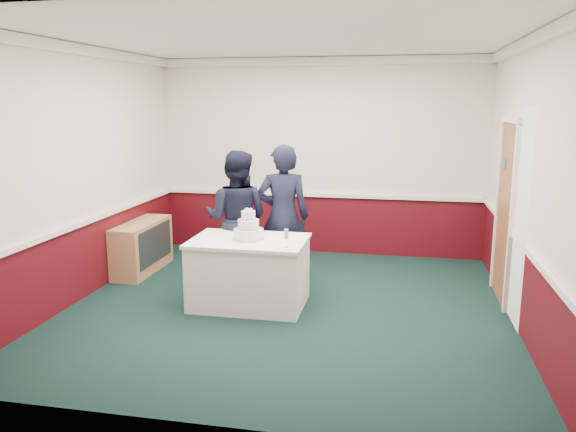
% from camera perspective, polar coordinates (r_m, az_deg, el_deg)
% --- Properties ---
extents(ground, '(5.00, 5.00, 0.00)m').
position_cam_1_polar(ground, '(6.60, -0.04, -9.21)').
color(ground, '#122D27').
rests_on(ground, ground).
extents(room_shell, '(5.00, 5.00, 3.00)m').
position_cam_1_polar(room_shell, '(6.77, 1.65, 8.37)').
color(room_shell, silver).
rests_on(room_shell, ground).
extents(sideboard, '(0.41, 1.20, 0.70)m').
position_cam_1_polar(sideboard, '(8.12, -14.59, -3.03)').
color(sideboard, tan).
rests_on(sideboard, ground).
extents(cake_table, '(1.32, 0.92, 0.79)m').
position_cam_1_polar(cake_table, '(6.57, -3.97, -5.67)').
color(cake_table, white).
rests_on(cake_table, ground).
extents(wedding_cake, '(0.35, 0.35, 0.36)m').
position_cam_1_polar(wedding_cake, '(6.44, -4.03, -1.42)').
color(wedding_cake, white).
rests_on(wedding_cake, cake_table).
extents(cake_knife, '(0.07, 0.22, 0.00)m').
position_cam_1_polar(cake_knife, '(6.28, -4.77, -2.76)').
color(cake_knife, silver).
rests_on(cake_knife, cake_table).
extents(champagne_flute, '(0.05, 0.05, 0.21)m').
position_cam_1_polar(champagne_flute, '(6.05, -0.16, -1.96)').
color(champagne_flute, silver).
rests_on(champagne_flute, cake_table).
extents(person_man, '(0.88, 0.70, 1.75)m').
position_cam_1_polar(person_man, '(7.18, -5.25, -0.29)').
color(person_man, black).
rests_on(person_man, ground).
extents(person_woman, '(0.74, 0.56, 1.83)m').
position_cam_1_polar(person_woman, '(7.11, -0.50, -0.04)').
color(person_woman, black).
rests_on(person_woman, ground).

